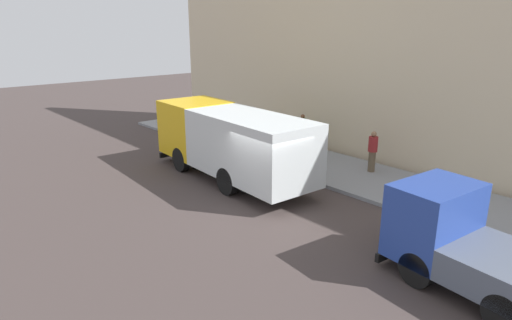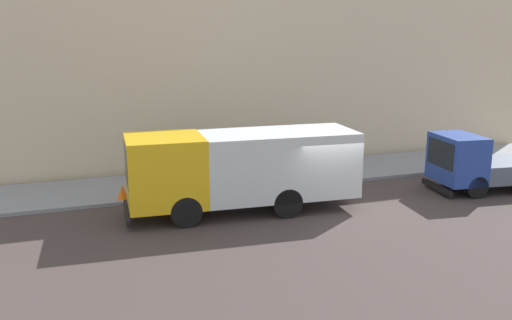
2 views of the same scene
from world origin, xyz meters
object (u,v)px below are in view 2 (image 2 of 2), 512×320
Objects in this scene: large_utility_truck at (242,166)px; traffic_cone_orange at (123,192)px; pedestrian_standing at (221,155)px; pedestrian_third at (283,149)px; pedestrian_walking at (184,154)px; small_flatbed_truck at (481,164)px.

traffic_cone_orange is at bearing 61.85° from large_utility_truck.
pedestrian_third reaches higher than pedestrian_standing.
pedestrian_standing is at bearing -2.32° from pedestrian_walking.
pedestrian_third is (0.24, -2.96, 0.01)m from pedestrian_standing.
small_flatbed_truck reaches higher than pedestrian_walking.
pedestrian_standing reaches higher than traffic_cone_orange.
large_utility_truck reaches higher than pedestrian_walking.
pedestrian_walking is 1.66m from pedestrian_standing.
pedestrian_standing is 0.98× the size of pedestrian_third.
small_flatbed_truck is 2.96× the size of pedestrian_standing.
pedestrian_walking is at bearing 18.85° from pedestrian_standing.
small_flatbed_truck is 14.07m from traffic_cone_orange.
traffic_cone_orange is at bearing 83.93° from small_flatbed_truck.
traffic_cone_orange is at bearing 135.82° from pedestrian_third.
pedestrian_third is (4.73, -3.45, -0.59)m from large_utility_truck.
pedestrian_standing is at bearing 67.64° from small_flatbed_truck.
large_utility_truck is at bearing 92.79° from small_flatbed_truck.
pedestrian_third is 3.07× the size of traffic_cone_orange.
pedestrian_standing is at bearing 122.86° from pedestrian_third.
pedestrian_third is 7.74m from traffic_cone_orange.
large_utility_truck is 4.56m from pedestrian_standing.
pedestrian_standing is 2.97m from pedestrian_third.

